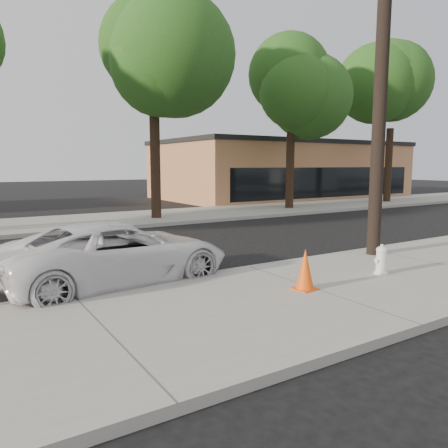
{
  "coord_description": "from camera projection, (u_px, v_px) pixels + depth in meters",
  "views": [
    {
      "loc": [
        -5.76,
        -10.16,
        2.49
      ],
      "look_at": [
        0.07,
        -0.91,
        1.0
      ],
      "focal_mm": 35.0,
      "sensor_mm": 36.0,
      "label": 1
    }
  ],
  "objects": [
    {
      "name": "near_sidewalk",
      "position": [
        316.0,
        293.0,
        8.29
      ],
      "size": [
        90.0,
        4.4,
        0.15
      ],
      "primitive_type": "cube",
      "color": "gray",
      "rests_on": "ground"
    },
    {
      "name": "tree_d",
      "position": [
        296.0,
        91.0,
        23.09
      ],
      "size": [
        4.5,
        4.35,
        8.75
      ],
      "color": "black",
      "rests_on": "far_sidewalk"
    },
    {
      "name": "far_sidewalk",
      "position": [
        108.0,
        220.0,
        19.01
      ],
      "size": [
        90.0,
        5.0,
        0.15
      ],
      "primitive_type": "cube",
      "color": "gray",
      "rests_on": "ground"
    },
    {
      "name": "fire_hydrant",
      "position": [
        381.0,
        260.0,
        9.4
      ],
      "size": [
        0.32,
        0.29,
        0.61
      ],
      "rotation": [
        0.0,
        0.0,
        -0.11
      ],
      "color": "white",
      "rests_on": "near_sidewalk"
    },
    {
      "name": "tree_e",
      "position": [
        396.0,
        96.0,
        27.11
      ],
      "size": [
        4.8,
        4.65,
        9.25
      ],
      "color": "black",
      "rests_on": "far_sidewalk"
    },
    {
      "name": "police_cruiser",
      "position": [
        119.0,
        253.0,
        9.11
      ],
      "size": [
        4.94,
        2.65,
        1.32
      ],
      "primitive_type": "imported",
      "rotation": [
        0.0,
        0.0,
        1.67
      ],
      "color": "white",
      "rests_on": "ground"
    },
    {
      "name": "tree_c",
      "position": [
        159.0,
        60.0,
        18.54
      ],
      "size": [
        4.96,
        4.8,
        9.55
      ],
      "color": "black",
      "rests_on": "far_sidewalk"
    },
    {
      "name": "curb_near",
      "position": [
        249.0,
        269.0,
        10.13
      ],
      "size": [
        90.0,
        0.12,
        0.16
      ],
      "primitive_type": "cube",
      "color": "#9E9B93",
      "rests_on": "ground"
    },
    {
      "name": "traffic_cone",
      "position": [
        305.0,
        270.0,
        8.21
      ],
      "size": [
        0.44,
        0.44,
        0.78
      ],
      "rotation": [
        0.0,
        0.0,
        0.09
      ],
      "color": "#FE560D",
      "rests_on": "near_sidewalk"
    },
    {
      "name": "building_main",
      "position": [
        282.0,
        171.0,
        33.5
      ],
      "size": [
        18.0,
        10.0,
        4.0
      ],
      "primitive_type": "cube",
      "color": "#B7704C",
      "rests_on": "ground"
    },
    {
      "name": "utility_pole",
      "position": [
        381.0,
        76.0,
        10.9
      ],
      "size": [
        1.4,
        0.34,
        9.0
      ],
      "color": "black",
      "rests_on": "near_sidewalk"
    },
    {
      "name": "ground",
      "position": [
        204.0,
        257.0,
        11.9
      ],
      "size": [
        120.0,
        120.0,
        0.0
      ],
      "primitive_type": "plane",
      "color": "black",
      "rests_on": "ground"
    }
  ]
}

